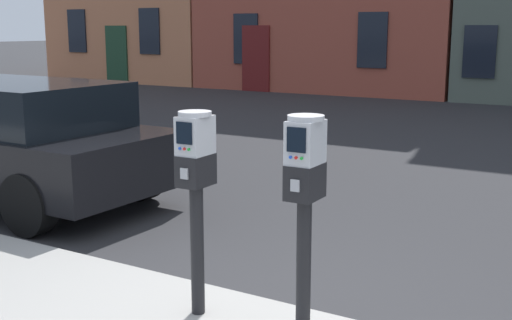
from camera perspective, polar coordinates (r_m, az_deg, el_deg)
The scene contains 3 objects.
parking_meter_near_kerb at distance 4.31m, azimuth -5.21°, elevation -1.42°, with size 0.22×0.25×1.37m.
parking_meter_twin_adjacent at distance 3.90m, azimuth 4.23°, elevation -2.48°, with size 0.22×0.25×1.40m.
parked_car_navy_coupe at distance 8.44m, azimuth -21.09°, elevation 1.80°, with size 4.45×1.91×1.42m.
Camera 1 is at (2.07, -3.63, 2.04)m, focal length 46.36 mm.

